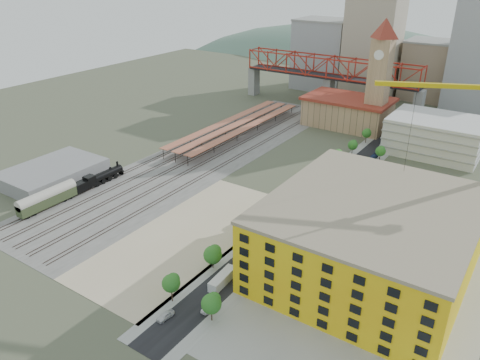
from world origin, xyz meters
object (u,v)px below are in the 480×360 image
Objects in this scene: coach at (47,198)px; site_trailer_a at (222,279)px; clock_tower at (381,66)px; locomotive at (98,179)px; car_0 at (165,316)px; construction_building at (370,238)px; site_trailer_b at (248,256)px; site_trailer_c at (285,225)px; site_trailer_d at (299,212)px.

coach reaches higher than site_trailer_a.
coach is 2.14× the size of site_trailer_a.
clock_tower is 2.70× the size of coach.
car_0 is at bearing -29.87° from locomotive.
site_trailer_a reaches higher than car_0.
construction_building is at bearing -71.22° from clock_tower.
construction_building is 30.01m from site_trailer_b.
site_trailer_c is at bearing 92.33° from car_0.
coach is 72.35m from site_trailer_c.
site_trailer_c is (8.00, -93.74, -27.47)m from clock_tower.
coach is 66.90m from site_trailer_b.
site_trailer_a is at bearing -86.30° from clock_tower.
car_0 is (63.00, -16.67, -2.50)m from coach.
coach is at bearing 176.11° from site_trailer_a.
coach reaches higher than car_0.
site_trailer_b reaches higher than car_0.
clock_tower is 1.03× the size of construction_building.
construction_building is at bearing 10.48° from site_trailer_b.
clock_tower is at bearing 98.09° from car_0.
clock_tower is 5.71× the size of site_trailer_b.
car_0 is (63.00, -36.19, -1.44)m from locomotive.
site_trailer_d is at bearing 16.02° from locomotive.
site_trailer_a is at bearing 85.68° from car_0.
site_trailer_d is at bearing 86.34° from site_trailer_a.
site_trailer_a is at bearing -73.53° from site_trailer_d.
site_trailer_b is at bearing -154.20° from construction_building.
site_trailer_c is at bearing -73.53° from site_trailer_d.
locomotive is at bearing 159.66° from site_trailer_a.
locomotive is 66.58m from site_trailer_b.
site_trailer_d is (0.00, 8.88, -0.01)m from site_trailer_c.
construction_building is 5.56× the size of site_trailer_b.
clock_tower reaches higher than site_trailer_b.
site_trailer_a is 2.14× the size of car_0.
locomotive is 5.50× the size of car_0.
site_trailer_b is (66.00, -8.76, -0.91)m from locomotive.
site_trailer_b is at bearing 86.34° from site_trailer_a.
site_trailer_d is (66.00, 18.94, -0.94)m from locomotive.
site_trailer_c is 8.88m from site_trailer_d.
site_trailer_b reaches higher than site_trailer_a.
site_trailer_b is (8.00, -112.56, -27.45)m from clock_tower.
locomotive is (-92.00, -3.81, -7.25)m from construction_building.
clock_tower is 2.25× the size of locomotive.
coach reaches higher than locomotive.
site_trailer_c is at bearing 86.34° from site_trailer_a.
clock_tower is at bearing 108.78° from construction_building.
locomotive reaches higher than site_trailer_c.
car_0 is (-3.00, -55.13, -0.50)m from site_trailer_d.
locomotive is 2.54× the size of site_trailer_b.
locomotive is 2.57× the size of site_trailer_c.
site_trailer_a is 1.00× the size of site_trailer_c.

